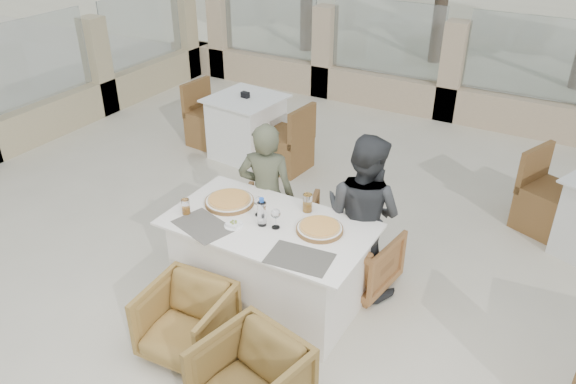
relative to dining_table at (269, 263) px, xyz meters
The scene contains 22 objects.
ground 0.41m from the dining_table, 34.56° to the right, with size 80.00×80.00×0.00m, color beige.
sand_patch 13.93m from the dining_table, 89.53° to the left, with size 30.00×16.00×0.01m, color beige.
perimeter_wall_far 4.74m from the dining_table, 88.62° to the left, with size 10.00×0.34×1.60m, color beige, non-canonical shape.
perimeter_wall_left 4.63m from the dining_table, 162.04° to the left, with size 0.34×7.00×1.60m, color #C0B087, non-canonical shape.
dining_table is the anchor object (origin of this frame).
placemat_near_left 0.63m from the dining_table, 145.74° to the right, with size 0.45×0.30×0.00m, color #625D54.
placemat_near_right 0.64m from the dining_table, 33.22° to the right, with size 0.45×0.30×0.00m, color #56524A.
pizza_left 0.61m from the dining_table, 167.65° to the left, with size 0.40×0.40×0.05m, color orange.
pizza_right 0.57m from the dining_table, 14.29° to the left, with size 0.36×0.36×0.05m, color orange.
water_bottle 0.51m from the dining_table, 126.22° to the right, with size 0.07×0.07×0.24m, color #ADC4E3.
wine_glass_centre 0.50m from the dining_table, 153.50° to the left, with size 0.08×0.08×0.18m, color silver, non-canonical shape.
wine_glass_near 0.48m from the dining_table, 17.98° to the right, with size 0.08×0.08×0.18m, color silver, non-canonical shape.
beer_glass_left 0.81m from the dining_table, 162.17° to the right, with size 0.06×0.06×0.13m, color orange.
beer_glass_right 0.58m from the dining_table, 60.73° to the left, with size 0.08×0.08×0.15m, color orange.
olive_dish 0.49m from the dining_table, 141.62° to the right, with size 0.11×0.11×0.04m, color white, non-canonical shape.
armchair_far_left 0.59m from the dining_table, 116.13° to the left, with size 0.68×0.70×0.63m, color #936235.
armchair_far_right 0.81m from the dining_table, 47.28° to the left, with size 0.57×0.59×0.53m, color #9B6638.
armchair_near_left 0.82m from the dining_table, 107.15° to the right, with size 0.59×0.60×0.55m, color olive.
armchair_near_right 1.14m from the dining_table, 64.73° to the right, with size 0.62×0.63×0.58m, color olive.
diner_left 0.67m from the dining_table, 123.54° to the left, with size 0.49×0.32×1.35m, color #53563F.
diner_right 0.85m from the dining_table, 46.36° to the left, with size 0.69×0.53×1.41m, color #36383B.
bg_table_a 2.82m from the dining_table, 127.32° to the left, with size 1.64×0.82×0.77m, color white, non-canonical shape.
Camera 1 is at (1.83, -3.01, 3.12)m, focal length 35.00 mm.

